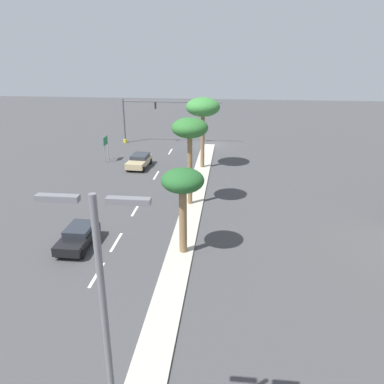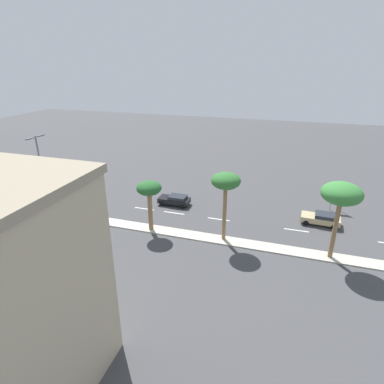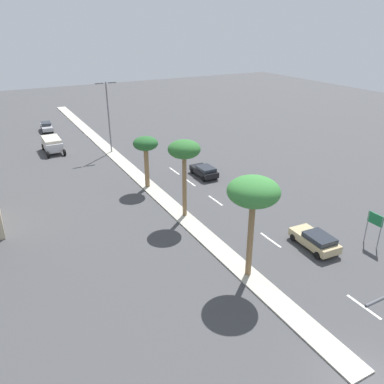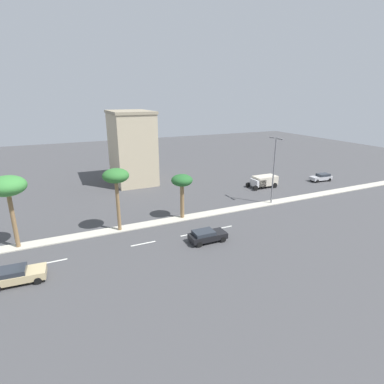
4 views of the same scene
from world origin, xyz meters
name	(u,v)px [view 2 (image 2 of 4)]	position (x,y,z in m)	size (l,w,h in m)	color
ground_plane	(141,227)	(0.00, 31.57, 0.00)	(160.00, 160.00, 0.00)	#424244
median_curb	(77,217)	(0.00, 40.59, 0.06)	(1.80, 81.19, 0.12)	#B7B2A3
lane_stripe_leading	(296,230)	(4.85, 13.95, 0.01)	(0.20, 2.80, 0.01)	silver
lane_stripe_mid	(218,219)	(4.85, 23.30, 0.01)	(0.20, 2.80, 0.01)	silver
lane_stripe_trailing	(174,213)	(4.85, 29.23, 0.01)	(0.20, 2.80, 0.01)	silver
lane_stripe_inboard	(144,209)	(4.85, 33.47, 0.01)	(0.20, 2.80, 0.01)	silver
directional_road_sign	(338,195)	(11.90, 9.19, 2.19)	(0.10, 1.46, 3.04)	gray
commercial_building	(1,311)	(-21.00, 28.82, 6.64)	(10.64, 7.30, 13.24)	tan
palm_tree_rear	(342,195)	(0.02, 10.70, 6.85)	(3.76, 3.76, 7.92)	olive
palm_tree_right	(226,183)	(0.26, 21.67, 6.71)	(3.07, 3.07, 7.67)	olive
palm_tree_center	(149,190)	(-0.21, 30.18, 5.03)	(2.80, 2.80, 5.95)	olive
street_lamp_outboard	(41,169)	(0.11, 44.83, 5.96)	(2.90, 0.24, 9.98)	slate
sedan_black_far	(175,200)	(7.33, 30.01, 0.75)	(2.04, 4.24, 1.37)	black
sedan_tan_center	(322,218)	(7.35, 11.18, 0.77)	(2.33, 4.56, 1.42)	tan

